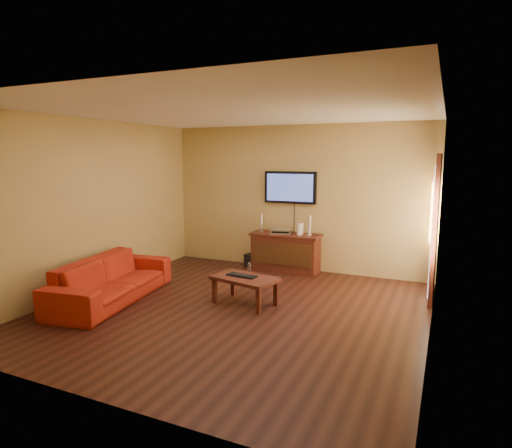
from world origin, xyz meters
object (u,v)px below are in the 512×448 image
Objects in this scene: television at (290,187)px; keyboard at (242,275)px; sofa at (111,272)px; media_console at (286,252)px; av_receiver at (281,231)px; coffee_table at (245,281)px; speaker_right at (309,226)px; subwoofer at (253,260)px; game_console at (300,229)px; bottle at (249,268)px; speaker_left at (261,223)px.

keyboard is at bearing -88.85° from television.
sofa is at bearing -159.84° from keyboard.
media_console is 3.49× the size of av_receiver.
speaker_right is (0.34, 1.98, 0.53)m from coffee_table.
television reaches higher than media_console.
subwoofer is (1.08, 2.66, -0.30)m from sofa.
media_console is at bearing 91.27° from keyboard.
av_receiver reaches higher than keyboard.
game_console reaches higher than bottle.
sofa is at bearing -93.32° from subwoofer.
speaker_right is 2.06m from keyboard.
coffee_table is 2.00m from av_receiver.
television is 1.67m from bottle.
sofa is 6.06× the size of speaker_right.
sofa is 10.25× the size of game_console.
game_console is (-0.16, -0.03, -0.06)m from speaker_right.
media_console reaches higher than coffee_table.
game_console is at bearing -47.31° from sofa.
av_receiver is (0.42, -0.03, -0.11)m from speaker_left.
coffee_table is 4.76× the size of game_console.
television is 0.83m from speaker_right.
coffee_table is 2.17m from subwoofer.
game_console is 1.20m from subwoofer.
sofa reaches higher than keyboard.
speaker_right is 0.78× the size of keyboard.
television is (0.00, 0.21, 1.19)m from media_console.
coffee_table is 2.82× the size of speaker_right.
bottle is at bearing 111.37° from keyboard.
bottle is at bearing -132.78° from television.
av_receiver reaches higher than media_console.
speaker_right reaches higher than bottle.
sofa is at bearing -124.29° from media_console.
bottle is (-1.00, -0.43, -0.78)m from speaker_right.
speaker_left is 0.95× the size of speaker_right.
keyboard is at bearing -50.79° from subwoofer.
coffee_table is 2.96× the size of speaker_left.
media_console is at bearing 14.64° from subwoofer.
television is at bearing 31.52° from subwoofer.
coffee_table is at bearing -72.85° from speaker_left.
subwoofer is at bearing 178.93° from speaker_right.
sofa is 5.82× the size of av_receiver.
media_console is at bearing -2.46° from speaker_left.
av_receiver is (-0.53, -0.03, -0.12)m from speaker_right.
speaker_left reaches higher than sofa.
television reaches higher than speaker_left.
subwoofer is at bearing 110.38° from keyboard.
coffee_table is at bearing -15.57° from keyboard.
sofa reaches higher than subwoofer.
media_console is 6.33× the size of bottle.
speaker_left is 0.43m from av_receiver.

